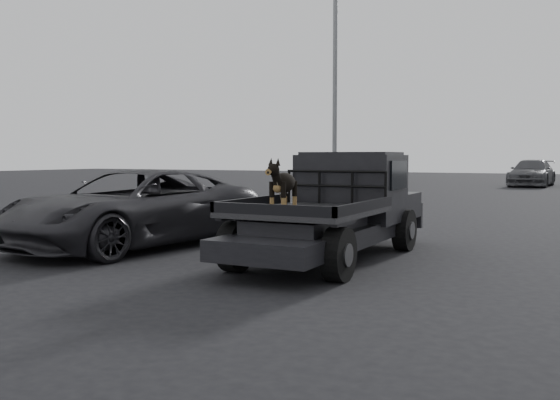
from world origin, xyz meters
The scene contains 7 objects.
ground centered at (0.00, 0.00, 0.00)m, with size 120.00×120.00×0.00m, color black.
flatbed_ute centered at (0.28, 2.43, 0.46)m, with size 2.00×5.40×0.92m, color black, non-canonical shape.
ute_cab centered at (0.28, 3.38, 1.36)m, with size 1.72×1.30×0.88m, color black, non-canonical shape.
headache_rack centered at (0.28, 2.63, 1.20)m, with size 1.80×0.08×0.55m, color black, non-canonical shape.
dog centered at (0.28, 0.69, 1.29)m, with size 0.32×0.60×0.74m, color black, non-canonical shape.
parked_suv centered at (-3.62, 2.06, 0.74)m, with size 2.45×5.30×1.47m, color #2B2B2F.
distant_car_b centered at (0.69, 31.50, 0.77)m, with size 2.15×5.29×1.54m, color #45464A.
Camera 1 is at (4.29, -7.17, 1.72)m, focal length 40.00 mm.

